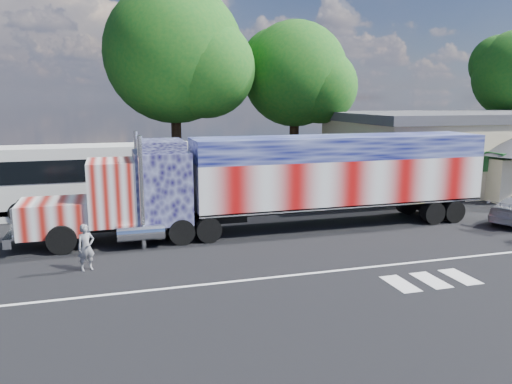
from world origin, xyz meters
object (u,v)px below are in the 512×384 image
object	(u,v)px
semi_truck	(287,179)
woman	(86,247)
tree_ne_a	(297,75)
tree_n_mid	(177,54)
coach_bus	(115,177)

from	to	relation	value
semi_truck	woman	distance (m)	9.75
semi_truck	tree_ne_a	xyz separation A→B (m)	(5.58, 13.43, 5.43)
semi_truck	tree_n_mid	world-z (taller)	tree_n_mid
tree_ne_a	woman	bearing A→B (deg)	-130.72
coach_bus	tree_n_mid	world-z (taller)	tree_n_mid
coach_bus	tree_ne_a	distance (m)	16.28
woman	tree_ne_a	xyz separation A→B (m)	(14.55, 16.91, 7.00)
woman	tree_ne_a	bearing A→B (deg)	26.50
coach_bus	tree_ne_a	world-z (taller)	tree_ne_a
semi_truck	tree_ne_a	bearing A→B (deg)	67.43
tree_ne_a	tree_n_mid	size ratio (longest dim) A/B	0.84
semi_truck	woman	bearing A→B (deg)	-158.81
coach_bus	tree_n_mid	xyz separation A→B (m)	(4.53, 7.28, 7.22)
semi_truck	tree_n_mid	size ratio (longest dim) A/B	1.58
semi_truck	tree_n_mid	bearing A→B (deg)	103.41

